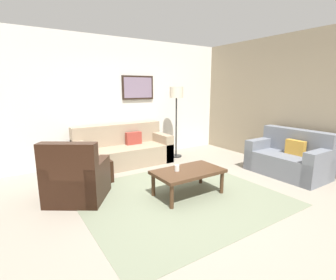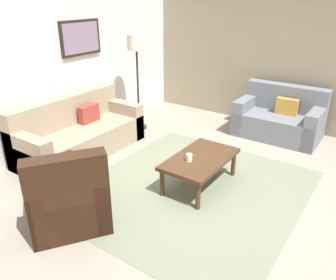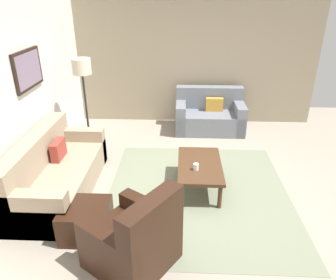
% 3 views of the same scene
% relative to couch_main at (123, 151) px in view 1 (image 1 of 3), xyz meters
% --- Properties ---
extents(ground_plane, '(8.00, 8.00, 0.00)m').
position_rel_couch_main_xyz_m(ground_plane, '(0.03, -2.11, -0.30)').
color(ground_plane, gray).
extents(rear_partition, '(6.00, 0.12, 2.80)m').
position_rel_couch_main_xyz_m(rear_partition, '(0.03, 0.49, 1.10)').
color(rear_partition, silver).
rests_on(rear_partition, ground_plane).
extents(stone_feature_panel, '(0.12, 5.20, 2.80)m').
position_rel_couch_main_xyz_m(stone_feature_panel, '(3.03, -2.11, 1.10)').
color(stone_feature_panel, gray).
rests_on(stone_feature_panel, ground_plane).
extents(area_rug, '(2.93, 2.65, 0.01)m').
position_rel_couch_main_xyz_m(area_rug, '(0.03, -2.11, -0.29)').
color(area_rug, slate).
rests_on(area_rug, ground_plane).
extents(couch_main, '(2.06, 0.87, 0.88)m').
position_rel_couch_main_xyz_m(couch_main, '(0.00, 0.00, 0.00)').
color(couch_main, gray).
rests_on(couch_main, ground_plane).
extents(couch_loveseat, '(0.84, 1.42, 0.88)m').
position_rel_couch_main_xyz_m(couch_loveseat, '(2.50, -2.44, 0.00)').
color(couch_loveseat, slate).
rests_on(couch_loveseat, ground_plane).
extents(armchair_leather, '(1.11, 1.11, 0.95)m').
position_rel_couch_main_xyz_m(armchair_leather, '(-1.34, -1.39, 0.01)').
color(armchair_leather, black).
rests_on(armchair_leather, ground_plane).
extents(ottoman, '(0.56, 0.56, 0.40)m').
position_rel_couch_main_xyz_m(ottoman, '(-0.87, -0.71, -0.10)').
color(ottoman, black).
rests_on(ottoman, ground_plane).
extents(coffee_table, '(1.10, 0.64, 0.41)m').
position_rel_couch_main_xyz_m(coffee_table, '(0.21, -2.13, 0.06)').
color(coffee_table, '#472D1C').
rests_on(coffee_table, ground_plane).
extents(cup, '(0.08, 0.08, 0.10)m').
position_rel_couch_main_xyz_m(cup, '(0.03, -2.06, 0.16)').
color(cup, white).
rests_on(cup, coffee_table).
extents(lamp_standing, '(0.32, 0.32, 1.71)m').
position_rel_couch_main_xyz_m(lamp_standing, '(1.36, -0.16, 1.11)').
color(lamp_standing, black).
rests_on(lamp_standing, ground_plane).
extents(framed_artwork, '(0.81, 0.04, 0.56)m').
position_rel_couch_main_xyz_m(framed_artwork, '(0.62, 0.40, 1.39)').
color(framed_artwork, black).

